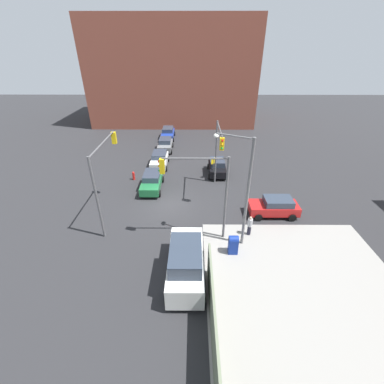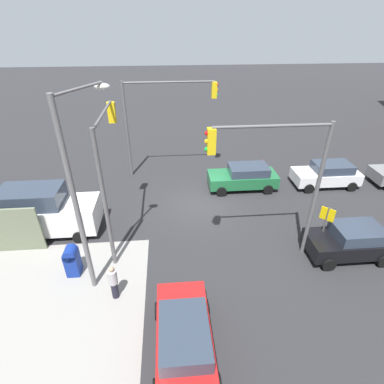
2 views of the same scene
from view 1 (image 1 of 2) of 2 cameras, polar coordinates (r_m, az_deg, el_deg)
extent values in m
plane|color=#28282B|center=(23.56, -5.16, -2.79)|extent=(120.00, 120.00, 0.00)
cube|color=gray|center=(17.93, 23.67, -18.36)|extent=(12.00, 12.00, 0.01)
cube|color=brown|center=(52.05, -3.99, 25.10)|extent=(16.00, 28.00, 16.85)
cylinder|color=#59595B|center=(26.11, 5.35, 8.58)|extent=(0.18, 0.18, 6.50)
cylinder|color=#59595B|center=(22.91, 6.18, 13.76)|extent=(4.66, 0.12, 0.12)
cube|color=yellow|center=(20.86, 6.67, 10.59)|extent=(0.32, 0.36, 1.00)
sphere|color=red|center=(20.59, 6.77, 11.26)|extent=(0.18, 0.18, 0.18)
sphere|color=orange|center=(20.69, 6.72, 10.42)|extent=(0.18, 0.18, 0.18)
sphere|color=green|center=(20.80, 6.67, 9.59)|extent=(0.18, 0.18, 0.18)
cylinder|color=#59595B|center=(19.14, -20.32, -1.66)|extent=(0.18, 0.18, 6.50)
cylinder|color=#59595B|center=(20.35, -19.32, 10.20)|extent=(5.80, 0.12, 0.12)
cube|color=yellow|center=(23.12, -16.96, 11.43)|extent=(0.32, 0.36, 1.00)
sphere|color=red|center=(23.19, -16.96, 12.33)|extent=(0.18, 0.18, 0.18)
sphere|color=orange|center=(23.29, -16.84, 11.58)|extent=(0.18, 0.18, 0.18)
sphere|color=green|center=(23.38, -16.72, 10.84)|extent=(0.18, 0.18, 0.18)
cylinder|color=#59595B|center=(18.06, 7.50, -1.84)|extent=(0.18, 0.18, 6.50)
cylinder|color=#59595B|center=(16.49, 0.72, 7.46)|extent=(0.12, 4.30, 0.12)
cube|color=yellow|center=(16.82, -6.67, 5.76)|extent=(0.36, 0.32, 1.00)
sphere|color=red|center=(16.72, -7.35, 6.75)|extent=(0.18, 0.18, 0.18)
sphere|color=orange|center=(16.85, -7.28, 5.75)|extent=(0.18, 0.18, 0.18)
sphere|color=green|center=(16.98, -7.21, 4.76)|extent=(0.18, 0.18, 0.18)
cylinder|color=slate|center=(17.30, 12.19, -0.93)|extent=(0.20, 0.20, 8.00)
cylinder|color=slate|center=(16.03, 9.52, 12.17)|extent=(1.20, 2.17, 0.10)
ellipsoid|color=silver|center=(16.47, 5.46, 12.37)|extent=(0.56, 0.36, 0.24)
cylinder|color=#4C4C4C|center=(27.72, 4.70, 5.31)|extent=(0.08, 0.08, 2.40)
cube|color=yellow|center=(27.38, 4.77, 6.93)|extent=(0.48, 0.48, 0.64)
cube|color=navy|center=(18.36, 9.11, -11.78)|extent=(0.56, 0.64, 1.15)
cylinder|color=navy|center=(17.99, 9.26, -10.41)|extent=(0.56, 0.64, 0.56)
cylinder|color=red|center=(28.36, -12.83, 3.43)|extent=(0.26, 0.26, 0.80)
sphere|color=red|center=(28.18, -12.93, 4.20)|extent=(0.24, 0.24, 0.24)
cube|color=#1E6638|center=(26.01, -8.90, 2.06)|extent=(4.45, 1.80, 0.75)
cube|color=#2D3847|center=(26.03, -8.90, 3.69)|extent=(2.49, 1.58, 0.55)
cylinder|color=black|center=(24.75, -7.26, -0.33)|extent=(0.64, 0.22, 0.64)
cylinder|color=black|center=(25.05, -11.35, -0.32)|extent=(0.64, 0.22, 0.64)
cylinder|color=black|center=(27.39, -6.53, 2.85)|extent=(0.64, 0.22, 0.64)
cylinder|color=black|center=(27.66, -10.24, 2.83)|extent=(0.64, 0.22, 0.64)
cube|color=black|center=(28.94, 5.59, 5.27)|extent=(3.86, 1.80, 0.75)
cube|color=#2D3847|center=(28.96, 5.61, 6.69)|extent=(2.16, 1.58, 0.55)
cylinder|color=black|center=(28.02, 7.60, 3.43)|extent=(0.64, 0.22, 0.64)
cylinder|color=black|center=(27.85, 3.92, 3.46)|extent=(0.64, 0.22, 0.64)
cylinder|color=black|center=(30.38, 7.06, 5.63)|extent=(0.64, 0.22, 0.64)
cylinder|color=black|center=(30.22, 3.65, 5.67)|extent=(0.64, 0.22, 0.64)
cube|color=#1E389E|center=(40.86, -5.37, 12.68)|extent=(4.43, 1.80, 0.75)
cube|color=#2D3847|center=(41.01, -5.37, 13.69)|extent=(2.48, 1.58, 0.55)
cylinder|color=black|center=(39.46, -4.21, 11.53)|extent=(0.64, 0.22, 0.64)
cylinder|color=black|center=(39.65, -6.86, 11.49)|extent=(0.64, 0.22, 0.64)
cylinder|color=black|center=(42.32, -3.92, 12.82)|extent=(0.64, 0.22, 0.64)
cylinder|color=black|center=(42.49, -6.41, 12.77)|extent=(0.64, 0.22, 0.64)
cube|color=white|center=(31.04, -7.24, 6.92)|extent=(4.26, 1.80, 0.75)
cube|color=#2D3847|center=(31.11, -7.25, 8.27)|extent=(2.39, 1.58, 0.55)
cylinder|color=black|center=(29.77, -5.79, 5.19)|extent=(0.64, 0.22, 0.64)
cylinder|color=black|center=(30.01, -9.23, 5.15)|extent=(0.64, 0.22, 0.64)
cylinder|color=black|center=(32.41, -5.31, 7.33)|extent=(0.64, 0.22, 0.64)
cylinder|color=black|center=(32.63, -8.48, 7.28)|extent=(0.64, 0.22, 0.64)
cube|color=#B21919|center=(22.81, 17.58, -3.38)|extent=(1.80, 4.10, 0.75)
cube|color=#2D3847|center=(22.57, 18.63, -1.98)|extent=(1.58, 2.29, 0.55)
cylinder|color=black|center=(21.92, 14.55, -5.53)|extent=(0.22, 0.64, 0.64)
cylinder|color=black|center=(23.36, 13.61, -2.99)|extent=(0.22, 0.64, 0.64)
cylinder|color=black|center=(22.76, 21.39, -5.35)|extent=(0.22, 0.64, 0.64)
cylinder|color=black|center=(24.16, 20.06, -2.91)|extent=(0.22, 0.64, 0.64)
cube|color=slate|center=(35.88, -5.97, 10.20)|extent=(3.90, 1.80, 0.75)
cube|color=#2D3847|center=(35.97, -5.98, 11.34)|extent=(2.18, 1.58, 0.55)
cylinder|color=black|center=(34.69, -4.66, 8.90)|extent=(0.64, 0.22, 0.64)
cylinder|color=black|center=(34.89, -7.64, 8.85)|extent=(0.64, 0.22, 0.64)
cylinder|color=black|center=(37.17, -4.34, 10.36)|extent=(0.64, 0.22, 0.64)
cylinder|color=black|center=(37.35, -7.14, 10.31)|extent=(0.64, 0.22, 0.64)
cube|color=white|center=(16.32, -1.33, -15.65)|extent=(5.40, 2.10, 1.40)
cube|color=#2D3847|center=(15.21, -1.43, -13.77)|extent=(3.02, 1.85, 0.90)
cylinder|color=black|center=(18.18, -4.55, -13.01)|extent=(0.64, 0.22, 0.64)
cylinder|color=black|center=(18.13, 2.26, -13.07)|extent=(0.64, 0.22, 0.64)
cylinder|color=black|center=(15.70, -5.63, -22.15)|extent=(0.64, 0.22, 0.64)
cylinder|color=black|center=(15.65, 2.67, -22.26)|extent=(0.64, 0.22, 0.64)
cylinder|color=#B2B2B7|center=(19.83, 12.78, -6.64)|extent=(0.36, 0.36, 0.63)
sphere|color=tan|center=(19.59, 12.92, -5.64)|extent=(0.22, 0.22, 0.22)
cylinder|color=#1E1E2D|center=(20.26, 12.56, -8.26)|extent=(0.28, 0.28, 0.80)
camera|label=2|loc=(22.27, 37.67, 17.08)|focal=28.00mm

